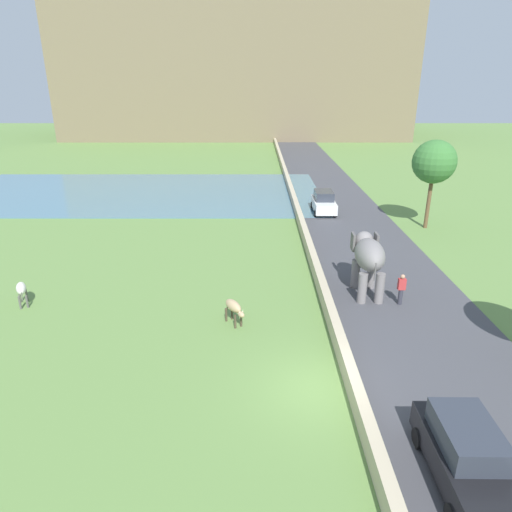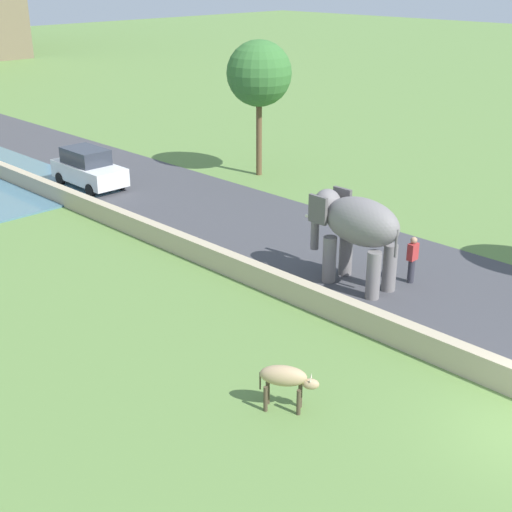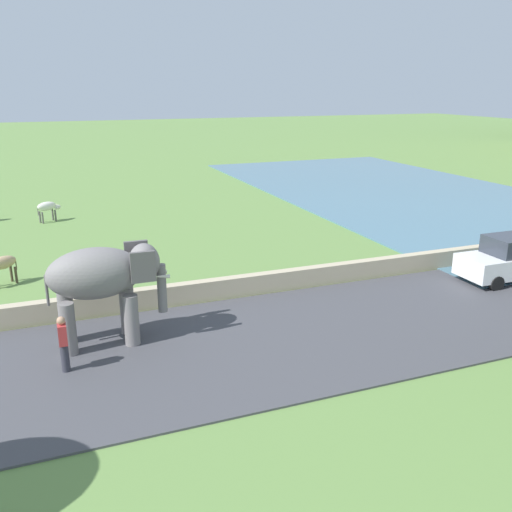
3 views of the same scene
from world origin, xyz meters
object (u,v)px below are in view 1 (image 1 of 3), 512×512
person_beside_elephant (402,289)px  elephant (369,257)px  car_black (467,456)px  cow_white (23,289)px  cow_tan (235,308)px  car_white (325,202)px

person_beside_elephant → elephant: bearing=137.6°
car_black → cow_white: car_black is taller
cow_tan → car_white: bearing=70.4°
car_white → car_black: 27.04m
car_white → car_black: bearing=-90.0°
person_beside_elephant → cow_white: bearing=179.8°
cow_tan → cow_white: 10.57m
cow_tan → cow_white: bearing=169.6°
person_beside_elephant → car_white: (-1.40, 16.66, 0.03)m
person_beside_elephant → car_black: 10.47m
car_black → cow_tan: (-6.59, 8.53, -0.06)m
elephant → cow_white: bearing=-175.9°
person_beside_elephant → cow_tan: (-7.99, -1.85, -0.04)m
cow_white → elephant: bearing=4.1°
elephant → cow_tan: (-6.59, -3.13, -1.20)m
car_white → cow_white: car_white is taller
person_beside_elephant → cow_white: size_ratio=1.17×
elephant → cow_white: elephant is taller
elephant → cow_tan: bearing=-154.6°
elephant → cow_white: 17.07m
elephant → cow_tan: size_ratio=2.61×
person_beside_elephant → cow_white: person_beside_elephant is taller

